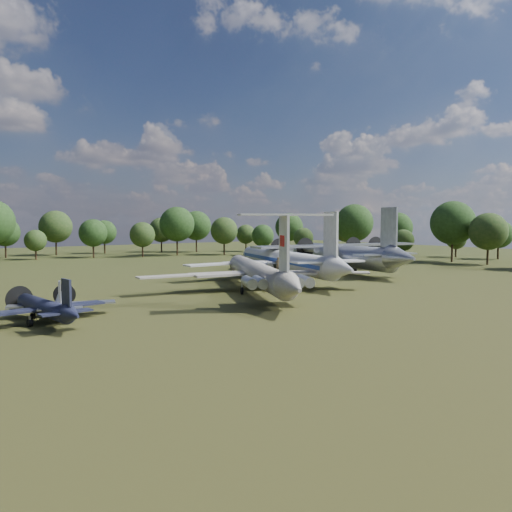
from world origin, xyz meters
TOP-DOWN VIEW (x-y plane):
  - ground at (0.00, 0.00)m, footprint 300.00×300.00m
  - il62_airliner at (5.42, -3.46)m, footprint 49.85×55.05m
  - tu104_jet at (20.39, 8.53)m, footprint 49.64×58.29m
  - an12_transport at (36.41, 9.97)m, footprint 44.13×47.86m
  - small_prop_west at (-25.29, -9.07)m, footprint 14.71×18.68m
  - small_prop_northwest at (-22.82, -6.11)m, footprint 15.10×17.79m
  - person_on_il62 at (0.37, -14.69)m, footprint 0.69×0.70m

SIDE VIEW (x-z plane):
  - ground at x=0.00m, z-range 0.00..0.00m
  - small_prop_northwest at x=-22.82m, z-range 0.00..2.23m
  - small_prop_west at x=-25.29m, z-range 0.00..2.53m
  - il62_airliner at x=5.42m, z-range 0.00..4.40m
  - tu104_jet at x=20.39m, z-range 0.00..5.00m
  - an12_transport at x=36.41m, z-range 0.00..5.60m
  - person_on_il62 at x=0.37m, z-range 4.40..6.03m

